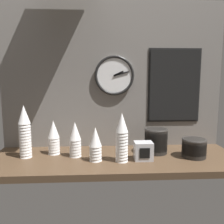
{
  "coord_description": "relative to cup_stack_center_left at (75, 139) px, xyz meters",
  "views": [
    {
      "loc": [
        -0.1,
        -1.47,
        0.51
      ],
      "look_at": [
        -0.02,
        0.04,
        0.29
      ],
      "focal_mm": 38.0,
      "sensor_mm": 36.0,
      "label": 1
    }
  ],
  "objects": [
    {
      "name": "cup_stack_center",
      "position": [
        0.13,
        -0.09,
        -0.01
      ],
      "size": [
        0.08,
        0.08,
        0.21
      ],
      "color": "white",
      "rests_on": "ground_plane"
    },
    {
      "name": "napkin_dispenser",
      "position": [
        0.43,
        -0.09,
        -0.06
      ],
      "size": [
        0.11,
        0.09,
        0.11
      ],
      "color": "#B7B7BC",
      "rests_on": "ground_plane"
    },
    {
      "name": "bowl_stack_far_right",
      "position": [
        0.76,
        -0.06,
        -0.05
      ],
      "size": [
        0.16,
        0.16,
        0.12
      ],
      "color": "black",
      "rests_on": "ground_plane"
    },
    {
      "name": "wall_clock",
      "position": [
        0.27,
        0.21,
        0.41
      ],
      "size": [
        0.28,
        0.03,
        0.28
      ],
      "color": "white"
    },
    {
      "name": "cup_stack_left",
      "position": [
        -0.15,
        0.06,
        0.0
      ],
      "size": [
        0.08,
        0.08,
        0.23
      ],
      "color": "white",
      "rests_on": "ground_plane"
    },
    {
      "name": "cup_stack_center_right",
      "position": [
        0.29,
        -0.11,
        0.04
      ],
      "size": [
        0.08,
        0.08,
        0.3
      ],
      "color": "white",
      "rests_on": "ground_plane"
    },
    {
      "name": "cup_stack_center_left",
      "position": [
        0.0,
        0.0,
        0.0
      ],
      "size": [
        0.08,
        0.08,
        0.23
      ],
      "color": "white",
      "rests_on": "ground_plane"
    },
    {
      "name": "wall_tiled_back",
      "position": [
        0.26,
        0.24,
        0.41
      ],
      "size": [
        1.6,
        0.03,
        1.05
      ],
      "color": "slate",
      "rests_on": "ground_plane"
    },
    {
      "name": "bowl_stack_right",
      "position": [
        0.54,
        0.04,
        -0.03
      ],
      "size": [
        0.16,
        0.16,
        0.17
      ],
      "color": "black",
      "rests_on": "ground_plane"
    },
    {
      "name": "cup_stack_far_left",
      "position": [
        -0.32,
        0.0,
        0.05
      ],
      "size": [
        0.08,
        0.08,
        0.34
      ],
      "color": "white",
      "rests_on": "ground_plane"
    },
    {
      "name": "menu_board",
      "position": [
        0.71,
        0.22,
        0.34
      ],
      "size": [
        0.39,
        0.01,
        0.54
      ],
      "color": "black"
    },
    {
      "name": "ground_plane",
      "position": [
        0.26,
        -0.02,
        -0.13
      ],
      "size": [
        1.6,
        0.56,
        0.04
      ],
      "primitive_type": "cube",
      "color": "#4C3826"
    }
  ]
}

